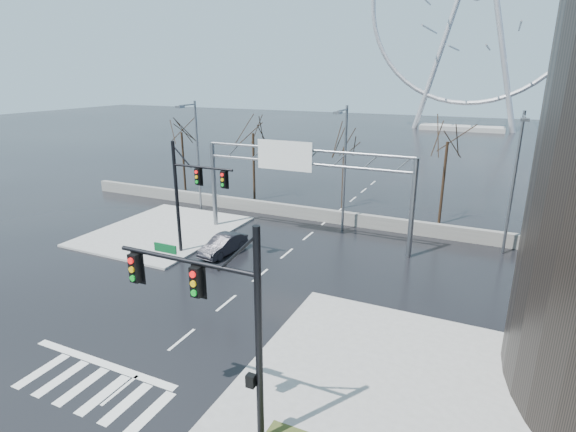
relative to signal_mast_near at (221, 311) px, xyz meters
The scene contains 17 objects.
ground 8.15m from the signal_mast_near, 141.85° to the left, with size 260.00×260.00×0.00m, color black.
sidewalk_right_ext 9.12m from the signal_mast_near, 51.18° to the left, with size 12.00×10.00×0.15m, color gray.
sidewalk_far 23.25m from the signal_mast_near, 135.18° to the left, with size 10.00×12.00×0.15m, color gray.
barrier_wall 24.96m from the signal_mast_near, 102.07° to the left, with size 52.00×0.50×1.10m, color slate.
signal_mast_near is the anchor object (origin of this frame).
signal_mast_far 17.03m from the signal_mast_near, 130.26° to the left, with size 4.72×0.41×8.00m.
sign_gantry 19.79m from the signal_mast_near, 106.19° to the left, with size 16.36×0.40×7.60m.
streetlight_left 28.07m from the signal_mast_near, 127.67° to the left, with size 0.50×2.55×10.00m.
streetlight_mid 22.44m from the signal_mast_near, 98.05° to the left, with size 0.50×2.55×10.00m.
streetlight_right 23.92m from the signal_mast_near, 68.25° to the left, with size 0.50×2.55×10.00m.
tree_far_left 36.36m from the signal_mast_near, 129.53° to the left, with size 3.50×3.50×7.00m.
tree_left 30.98m from the signal_mast_near, 117.18° to the left, with size 3.75×3.75×7.50m.
tree_center 29.00m from the signal_mast_near, 100.21° to the left, with size 3.25×3.25×6.50m.
tree_right 27.84m from the signal_mast_near, 82.02° to the left, with size 3.90×3.90×7.80m.
tree_far_right 30.45m from the signal_mast_near, 67.07° to the left, with size 3.40×3.40×6.80m.
ferris_wheel 101.29m from the signal_mast_near, 90.08° to the left, with size 45.00×6.00×50.91m.
car 17.39m from the signal_mast_near, 123.16° to the left, with size 1.43×4.09×1.35m, color black.
Camera 1 is at (12.62, -14.94, 12.28)m, focal length 28.00 mm.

